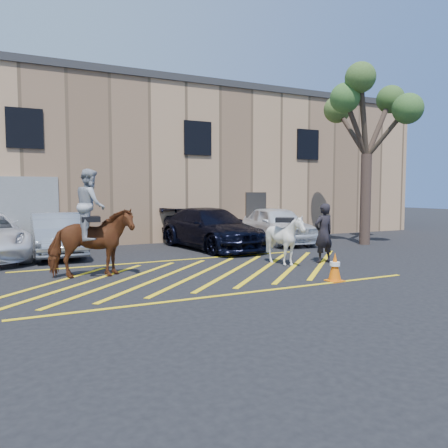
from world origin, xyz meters
name	(u,v)px	position (x,y,z in m)	size (l,w,h in m)	color
ground	(195,272)	(0.00, 0.00, 0.00)	(90.00, 90.00, 0.00)	black
car_silver_sedan	(57,234)	(-3.14, 5.08, 0.75)	(1.58, 4.53, 1.49)	#999DA6
car_blue_suv	(211,228)	(2.47, 4.40, 0.79)	(2.22, 5.47, 1.59)	black
car_white_suv	(277,225)	(5.85, 4.87, 0.80)	(1.89, 4.69, 1.60)	white
handler	(324,233)	(4.26, -0.27, 0.94)	(0.68, 0.45, 1.87)	black
warehouse	(107,164)	(-0.01, 11.99, 3.65)	(32.42, 10.20, 7.30)	tan
hatching_zone	(199,274)	(0.00, -0.30, 0.01)	(12.60, 5.12, 0.01)	yellow
mounted_bay	(91,234)	(-2.70, 0.49, 1.14)	(2.23, 1.20, 2.83)	#5F3116
saddled_white	(285,239)	(2.92, -0.09, 0.78)	(1.84, 1.87, 1.55)	silver
traffic_cone	(335,267)	(2.69, -2.67, 0.37)	(0.41, 0.41, 0.73)	orange
tree	(367,108)	(8.88, 2.77, 5.69)	(3.99, 4.37, 7.31)	#4E392F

